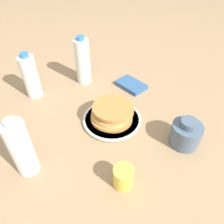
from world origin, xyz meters
The scene contains 9 objects.
ground_plane centered at (0.00, 0.00, 0.00)m, with size 4.00×4.00×0.00m, color #9E7F5B.
plate centered at (0.01, -0.02, 0.01)m, with size 0.24×0.24×0.01m.
pancake_stack centered at (0.01, -0.02, 0.05)m, with size 0.16×0.17×0.07m.
juice_glass centered at (-0.27, -0.01, 0.04)m, with size 0.06×0.06×0.07m.
cream_jug centered at (-0.14, -0.26, 0.05)m, with size 0.11×0.11×0.11m.
water_bottle_near centered at (-0.17, 0.28, 0.10)m, with size 0.07×0.07×0.22m.
water_bottle_mid centered at (0.32, 0.07, 0.11)m, with size 0.07×0.07×0.23m.
water_bottle_far centered at (0.24, 0.30, 0.10)m, with size 0.07×0.07×0.21m.
napkin centered at (0.23, -0.15, 0.01)m, with size 0.17×0.15×0.02m.
Camera 1 is at (-0.62, 0.08, 0.62)m, focal length 35.00 mm.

